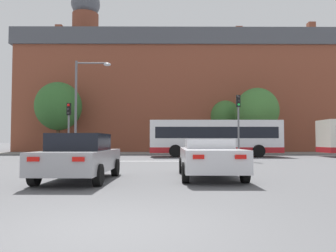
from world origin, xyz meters
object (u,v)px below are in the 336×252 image
Objects in this scene: bus_crossing_lead at (215,137)px; pedestrian_waiting at (202,144)px; traffic_light_near_left at (69,122)px; street_lamp_junction at (82,98)px; pedestrian_walking_east at (218,143)px; car_roadster_right at (209,157)px; car_saloon_left at (80,157)px; traffic_light_near_right at (238,116)px.

pedestrian_waiting is (-0.10, 8.35, -0.62)m from bus_crossing_lead.
traffic_light_near_left is 0.55× the size of street_lamp_junction.
pedestrian_walking_east is at bearing 48.14° from street_lamp_junction.
pedestrian_waiting is at bearing -179.32° from bus_crossing_lead.
pedestrian_waiting reaches higher than car_roadster_right.
car_roadster_right is 13.64m from street_lamp_junction.
car_saloon_left is 0.65× the size of street_lamp_junction.
car_saloon_left is 1.02× the size of traffic_light_near_right.
car_roadster_right is 2.63× the size of pedestrian_walking_east.
traffic_light_near_right is 13.56m from pedestrian_waiting.
traffic_light_near_right is at bearing 56.69° from car_saloon_left.
street_lamp_junction is at bearing 59.12° from traffic_light_near_left.
traffic_light_near_right is at bearing 72.70° from car_roadster_right.
car_roadster_right is at bearing -149.31° from pedestrian_walking_east.
street_lamp_junction is (-9.80, -4.35, 2.68)m from bus_crossing_lead.
traffic_light_near_left is at bearing 175.38° from pedestrian_waiting.
pedestrian_walking_east is at bearing 72.35° from car_saloon_left.
car_saloon_left is 11.47m from traffic_light_near_left.
car_roadster_right is at bearing -153.42° from pedestrian_waiting.
pedestrian_waiting is (2.37, 23.64, 0.26)m from car_roadster_right.
car_roadster_right is 15.51m from bus_crossing_lead.
street_lamp_junction is (-10.66, 0.69, 1.32)m from traffic_light_near_right.
traffic_light_near_left is 18.43m from pedestrian_walking_east.
car_roadster_right is at bearing -51.21° from traffic_light_near_left.
pedestrian_waiting is at bearing 84.95° from car_roadster_right.
street_lamp_junction reaches higher than traffic_light_near_left.
car_saloon_left is 26.00m from pedestrian_walking_east.
car_roadster_right is 0.45× the size of bus_crossing_lead.
traffic_light_near_right reaches higher than pedestrian_walking_east.
bus_crossing_lead is 2.79× the size of traffic_light_near_left.
pedestrian_walking_east is (12.08, 13.83, -1.49)m from traffic_light_near_left.
traffic_light_near_left reaches higher than car_saloon_left.
traffic_light_near_right is (0.86, -5.03, 1.35)m from bus_crossing_lead.
traffic_light_near_left reaches higher than pedestrian_waiting.
traffic_light_near_left is at bearing -62.66° from bus_crossing_lead.
car_roadster_right is at bearing -107.97° from traffic_light_near_right.
pedestrian_waiting is at bearing 53.08° from traffic_light_near_left.
car_saloon_left is 4.44m from car_roadster_right.
traffic_light_near_left reaches higher than car_roadster_right.
bus_crossing_lead is 11.77m from traffic_light_near_left.
traffic_light_near_left is 17.26m from pedestrian_waiting.
car_roadster_right is 24.09m from pedestrian_walking_east.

